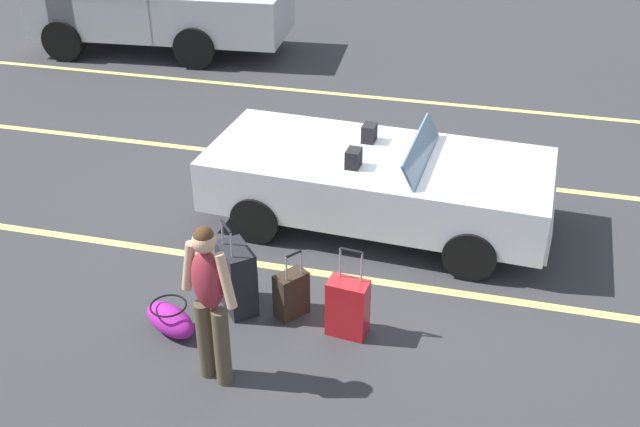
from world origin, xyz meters
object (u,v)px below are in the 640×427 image
(convertible_car, at_px, (394,184))
(duffel_bag, at_px, (170,319))
(suitcase_large_black, at_px, (237,278))
(traveler_person, at_px, (209,297))
(suitcase_medium_bright, at_px, (348,308))
(suitcase_small_carryon, at_px, (291,294))

(convertible_car, height_order, duffel_bag, convertible_car)
(suitcase_large_black, distance_m, traveler_person, 1.21)
(convertible_car, distance_m, suitcase_medium_bright, 2.18)
(suitcase_small_carryon, bearing_deg, suitcase_large_black, 39.22)
(suitcase_small_carryon, relative_size, duffel_bag, 1.12)
(suitcase_medium_bright, height_order, traveler_person, traveler_person)
(suitcase_medium_bright, height_order, duffel_bag, suitcase_medium_bright)
(convertible_car, relative_size, suitcase_large_black, 4.09)
(convertible_car, height_order, suitcase_small_carryon, convertible_car)
(suitcase_small_carryon, bearing_deg, suitcase_medium_bright, -157.96)
(duffel_bag, bearing_deg, suitcase_small_carryon, 28.17)
(suitcase_large_black, distance_m, duffel_bag, 0.80)
(suitcase_medium_bright, xyz_separation_m, suitcase_small_carryon, (-0.63, 0.16, -0.06))
(suitcase_medium_bright, bearing_deg, convertible_car, -175.60)
(suitcase_large_black, bearing_deg, suitcase_medium_bright, -46.52)
(traveler_person, bearing_deg, suitcase_medium_bright, -30.43)
(suitcase_small_carryon, bearing_deg, convertible_car, -73.70)
(suitcase_large_black, xyz_separation_m, suitcase_small_carryon, (0.57, 0.03, -0.12))
(convertible_car, relative_size, duffel_bag, 5.99)
(suitcase_medium_bright, relative_size, traveler_person, 0.58)
(convertible_car, distance_m, suitcase_small_carryon, 2.16)
(suitcase_large_black, xyz_separation_m, suitcase_medium_bright, (1.20, -0.13, -0.06))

